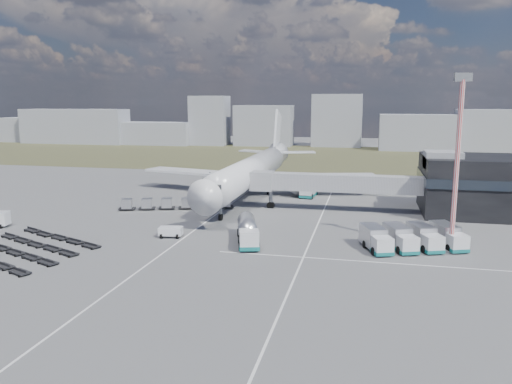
# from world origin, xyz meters

# --- Properties ---
(ground) EXTENTS (420.00, 420.00, 0.00)m
(ground) POSITION_xyz_m (0.00, 0.00, 0.00)
(ground) COLOR #565659
(ground) RESTS_ON ground
(grass_strip) EXTENTS (420.00, 90.00, 0.01)m
(grass_strip) POSITION_xyz_m (0.00, 110.00, 0.01)
(grass_strip) COLOR #434428
(grass_strip) RESTS_ON ground
(lane_markings) EXTENTS (47.12, 110.00, 0.01)m
(lane_markings) POSITION_xyz_m (9.77, 3.00, 0.01)
(lane_markings) COLOR silver
(lane_markings) RESTS_ON ground
(terminal) EXTENTS (30.40, 16.40, 11.00)m
(terminal) POSITION_xyz_m (47.77, 23.96, 5.25)
(terminal) COLOR black
(terminal) RESTS_ON ground
(jet_bridge) EXTENTS (30.30, 3.80, 7.05)m
(jet_bridge) POSITION_xyz_m (15.90, 20.42, 5.05)
(jet_bridge) COLOR #939399
(jet_bridge) RESTS_ON ground
(airliner) EXTENTS (51.59, 64.53, 17.62)m
(airliner) POSITION_xyz_m (0.00, 32.38, 5.29)
(airliner) COLOR silver
(airliner) RESTS_ON ground
(skyline) EXTENTS (311.05, 24.22, 22.71)m
(skyline) POSITION_xyz_m (0.21, 148.04, 8.19)
(skyline) COLOR #999BA7
(skyline) RESTS_ON ground
(fuel_tanker) EXTENTS (5.45, 10.72, 3.36)m
(fuel_tanker) POSITION_xyz_m (7.55, -2.98, 1.68)
(fuel_tanker) COLOR silver
(fuel_tanker) RESTS_ON ground
(pushback_tug) EXTENTS (3.59, 2.37, 1.50)m
(pushback_tug) POSITION_xyz_m (-4.00, -2.72, 0.75)
(pushback_tug) COLOR silver
(pushback_tug) RESTS_ON ground
(catering_truck) EXTENTS (3.31, 6.71, 2.97)m
(catering_truck) POSITION_xyz_m (11.78, 33.12, 1.52)
(catering_truck) COLOR silver
(catering_truck) RESTS_ON ground
(service_trucks_near) EXTENTS (14.19, 10.85, 2.79)m
(service_trucks_near) POSITION_xyz_m (29.65, -0.97, 1.52)
(service_trucks_near) COLOR silver
(service_trucks_near) RESTS_ON ground
(uld_row) EXTENTS (20.20, 8.13, 1.88)m
(uld_row) POSITION_xyz_m (-10.28, 15.41, 1.12)
(uld_row) COLOR black
(uld_row) RESTS_ON ground
(baggage_dollies) EXTENTS (24.37, 22.61, 0.64)m
(baggage_dollies) POSITION_xyz_m (-22.07, -14.56, 0.32)
(baggage_dollies) COLOR black
(baggage_dollies) RESTS_ON ground
(floodlight_mast) EXTENTS (2.17, 1.76, 22.85)m
(floodlight_mast) POSITION_xyz_m (34.51, -1.31, 11.45)
(floodlight_mast) COLOR red
(floodlight_mast) RESTS_ON ground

